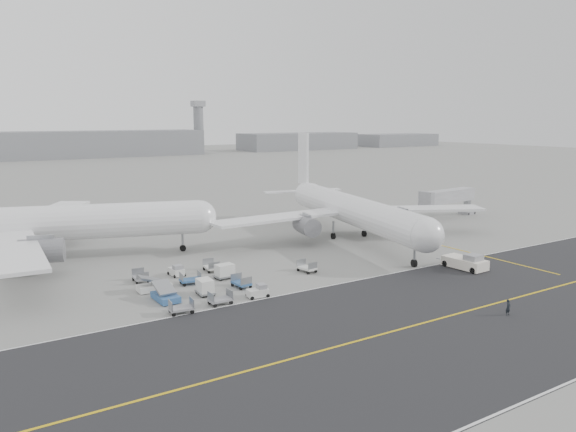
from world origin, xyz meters
TOP-DOWN VIEW (x-y plane):
  - ground at (0.00, 0.00)m, footprint 700.00×700.00m
  - taxiway at (5.02, -17.98)m, footprint 220.00×59.00m
  - horizon_buildings at (30.00, 260.00)m, footprint 520.00×28.00m
  - control_tower at (100.00, 265.00)m, footprint 7.00×7.00m
  - airliner_a at (-28.72, 32.21)m, footprint 53.13×52.08m
  - airliner_b at (20.76, 18.95)m, footprint 50.30×51.39m
  - pushback_tug at (21.64, -5.97)m, footprint 3.28×8.10m
  - jet_bridge at (51.73, 24.15)m, footprint 16.36×4.45m
  - gse_cluster at (-14.00, 5.57)m, footprint 17.86×21.85m
  - stray_dolly at (1.87, 4.76)m, footprint 1.96×2.84m
  - ground_crew_a at (10.35, -21.19)m, footprint 0.67×0.47m

SIDE VIEW (x-z plane):
  - ground at x=0.00m, z-range 0.00..0.00m
  - horizon_buildings at x=30.00m, z-range -14.00..14.00m
  - gse_cluster at x=-14.00m, z-range -1.01..1.01m
  - stray_dolly at x=1.87m, z-range -0.82..0.82m
  - taxiway at x=5.02m, z-range -0.01..0.03m
  - ground_crew_a at x=10.35m, z-range 0.00..1.77m
  - pushback_tug at x=21.64m, z-range -0.21..2.09m
  - jet_bridge at x=51.73m, z-range 1.21..7.33m
  - airliner_b at x=20.76m, z-range -3.80..14.17m
  - airliner_a at x=-28.72m, z-range -4.01..14.92m
  - control_tower at x=100.00m, z-range 0.63..31.88m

